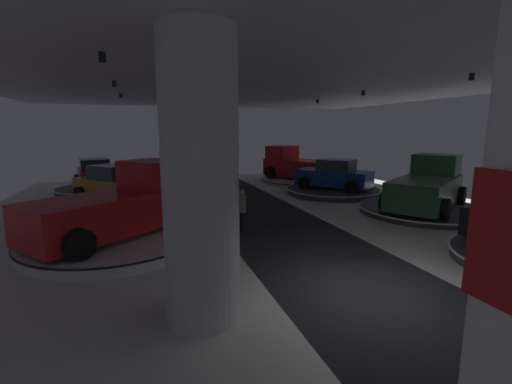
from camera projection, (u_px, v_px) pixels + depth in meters
ground at (370, 294)px, 8.14m from camera, size 24.00×44.00×0.06m
ceiling_with_spotlights at (385, 38)px, 7.17m from camera, size 24.00×44.00×0.39m
column_left at (201, 182)px, 6.61m from camera, size 1.44×1.44×5.50m
display_platform_mid_right at (424, 210)px, 15.91m from camera, size 5.68×5.68×0.25m
pickup_truck_mid_right at (428, 186)px, 15.97m from camera, size 5.58×4.71×2.30m
display_platform_far_right at (333, 191)px, 20.72m from camera, size 5.45×5.45×0.33m
display_car_far_right at (334, 175)px, 20.55m from camera, size 4.00×4.42×1.71m
display_platform_far_left at (117, 203)px, 17.24m from camera, size 5.72×5.72×0.32m
display_car_far_left at (115, 185)px, 17.09m from camera, size 4.13×4.34×1.71m
display_platform_mid_left at (115, 240)px, 11.43m from camera, size 5.68×5.68×0.35m
pickup_truck_mid_left at (121, 205)px, 11.51m from camera, size 5.44×4.97×2.30m
display_platform_deep_right at (300, 180)px, 25.30m from camera, size 5.68×5.68×0.24m
pickup_truck_deep_right at (297, 165)px, 25.34m from camera, size 4.44×5.67×2.30m
display_platform_deep_left at (96, 189)px, 21.33m from camera, size 4.57×4.57×0.29m
display_car_deep_left at (95, 174)px, 21.20m from camera, size 2.84×4.46×1.71m
visitor_walking_near at (242, 208)px, 12.89m from camera, size 0.32×0.32×1.59m
stanchion_a at (489, 279)px, 8.03m from camera, size 0.28×0.28×1.01m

